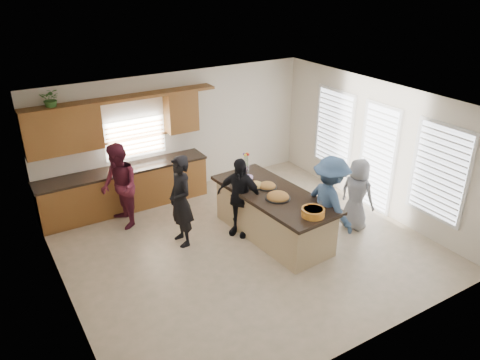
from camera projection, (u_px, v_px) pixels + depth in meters
floor at (246, 246)px, 8.97m from camera, size 6.50×6.50×0.00m
room_shell at (247, 155)px, 8.17m from camera, size 6.52×6.02×2.81m
back_cabinetry at (121, 170)px, 10.02m from camera, size 4.08×0.66×2.46m
right_wall_glazing at (380, 152)px, 9.82m from camera, size 0.06×4.00×2.25m
island at (273, 215)px, 9.15m from camera, size 1.35×2.78×0.95m
platter_front at (278, 197)px, 8.71m from camera, size 0.47×0.47×0.19m
platter_mid at (267, 186)px, 9.14m from camera, size 0.38×0.38×0.15m
platter_back at (255, 185)px, 9.17m from camera, size 0.34×0.34×0.14m
salad_bowl at (313, 212)px, 8.10m from camera, size 0.41×0.41×0.14m
clear_cup at (321, 203)px, 8.47m from camera, size 0.08×0.08×0.09m
plate_stack at (248, 177)px, 9.53m from camera, size 0.21×0.21×0.05m
flower_vase at (246, 162)px, 9.73m from camera, size 0.14×0.14×0.43m
potted_plant at (51, 99)px, 8.83m from camera, size 0.46×0.43×0.42m
woman_left_back at (181, 201)px, 8.73m from camera, size 0.44×0.66×1.80m
woman_left_mid at (120, 187)px, 9.33m from camera, size 0.70×0.88×1.77m
woman_left_front at (239, 197)px, 9.08m from camera, size 0.86×1.01×1.62m
woman_right_back at (330, 204)px, 8.60m from camera, size 0.76×1.23×1.84m
woman_right_front at (357, 194)px, 9.32m from camera, size 0.63×0.82×1.50m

